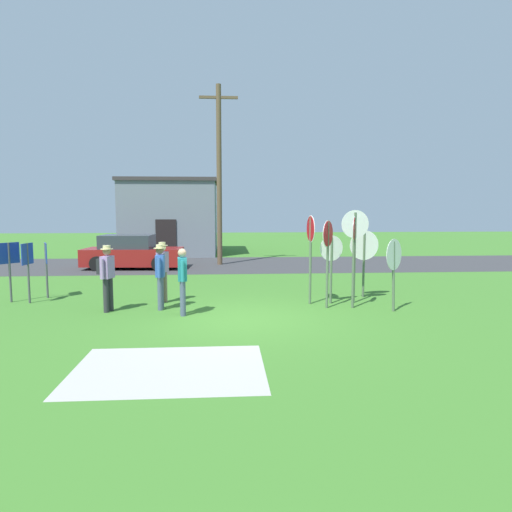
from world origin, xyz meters
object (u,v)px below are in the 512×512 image
(stop_sign_leaning_left, at_px, (355,239))
(person_in_blue, at_px, (107,273))
(parked_car_on_street, at_px, (132,253))
(info_panel_leftmost, at_px, (9,261))
(stop_sign_leaning_right, at_px, (394,262))
(info_panel_middle, at_px, (46,260))
(stop_sign_far_back, at_px, (331,258))
(stop_sign_low_front, at_px, (354,247))
(utility_pole, at_px, (219,172))
(stop_sign_rear_left, at_px, (328,248))
(person_in_dark_shirt, at_px, (182,278))
(person_with_sunhat, at_px, (160,273))
(stop_sign_center_cluster, at_px, (364,252))
(person_holding_notes, at_px, (163,269))
(info_panel_rightmost, at_px, (28,262))
(stop_sign_nearest, at_px, (310,244))

(stop_sign_leaning_left, relative_size, person_in_blue, 1.52)
(parked_car_on_street, height_order, stop_sign_leaning_left, stop_sign_leaning_left)
(info_panel_leftmost, bearing_deg, parked_car_on_street, 74.89)
(stop_sign_leaning_right, xyz_separation_m, info_panel_middle, (-9.72, 2.44, -0.15))
(stop_sign_far_back, height_order, stop_sign_low_front, stop_sign_low_front)
(utility_pole, bearing_deg, stop_sign_rear_left, -73.04)
(person_in_dark_shirt, distance_m, info_panel_middle, 4.94)
(person_with_sunhat, bearing_deg, stop_sign_leaning_left, 4.99)
(stop_sign_far_back, relative_size, stop_sign_leaning_left, 0.73)
(stop_sign_center_cluster, distance_m, stop_sign_leaning_left, 1.04)
(person_with_sunhat, xyz_separation_m, person_holding_notes, (-0.05, 0.86, 0.00))
(stop_sign_center_cluster, distance_m, info_panel_rightmost, 9.75)
(stop_sign_leaning_right, bearing_deg, person_in_dark_shirt, -179.47)
(parked_car_on_street, distance_m, info_panel_middle, 6.86)
(stop_sign_far_back, distance_m, stop_sign_rear_left, 0.71)
(utility_pole, distance_m, person_with_sunhat, 10.34)
(info_panel_middle, distance_m, info_panel_rightmost, 0.76)
(person_in_dark_shirt, xyz_separation_m, info_panel_leftmost, (-5.07, 1.92, 0.24))
(stop_sign_rear_left, relative_size, info_panel_middle, 1.43)
(person_in_dark_shirt, bearing_deg, person_holding_notes, 114.20)
(person_with_sunhat, relative_size, info_panel_middle, 1.04)
(stop_sign_center_cluster, bearing_deg, stop_sign_rear_left, -135.48)
(stop_sign_leaning_right, height_order, stop_sign_rear_left, stop_sign_rear_left)
(stop_sign_low_front, relative_size, person_in_blue, 1.42)
(stop_sign_center_cluster, bearing_deg, stop_sign_low_front, -116.90)
(stop_sign_far_back, xyz_separation_m, stop_sign_leaning_left, (0.67, 0.03, 0.51))
(stop_sign_leaning_left, relative_size, stop_sign_rear_left, 1.11)
(stop_sign_rear_left, bearing_deg, utility_pole, 106.96)
(utility_pole, bearing_deg, stop_sign_leaning_right, -65.84)
(stop_sign_far_back, distance_m, person_in_dark_shirt, 4.23)
(person_holding_notes, relative_size, person_in_blue, 1.00)
(person_holding_notes, bearing_deg, stop_sign_leaning_left, -4.15)
(stop_sign_low_front, height_order, info_panel_middle, stop_sign_low_front)
(stop_sign_low_front, xyz_separation_m, stop_sign_rear_left, (-0.70, 0.03, -0.03))
(info_panel_leftmost, bearing_deg, person_holding_notes, -4.71)
(stop_sign_leaning_right, xyz_separation_m, person_in_dark_shirt, (-5.45, -0.05, -0.34))
(utility_pole, relative_size, stop_sign_leaning_left, 3.18)
(person_holding_notes, relative_size, info_panel_rightmost, 1.02)
(stop_sign_rear_left, distance_m, stop_sign_nearest, 0.68)
(parked_car_on_street, xyz_separation_m, person_holding_notes, (2.40, -7.67, 0.30))
(stop_sign_far_back, bearing_deg, parked_car_on_street, 131.49)
(stop_sign_far_back, bearing_deg, stop_sign_leaning_right, -38.05)
(stop_sign_leaning_left, xyz_separation_m, stop_sign_leaning_right, (0.72, -1.12, -0.52))
(stop_sign_nearest, relative_size, info_panel_middle, 1.50)
(person_with_sunhat, bearing_deg, info_panel_middle, 153.69)
(person_with_sunhat, relative_size, person_holding_notes, 1.00)
(parked_car_on_street, height_order, stop_sign_nearest, stop_sign_nearest)
(stop_sign_center_cluster, distance_m, person_with_sunhat, 6.05)
(stop_sign_center_cluster, bearing_deg, person_with_sunhat, -167.96)
(info_panel_middle, bearing_deg, person_holding_notes, -14.55)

